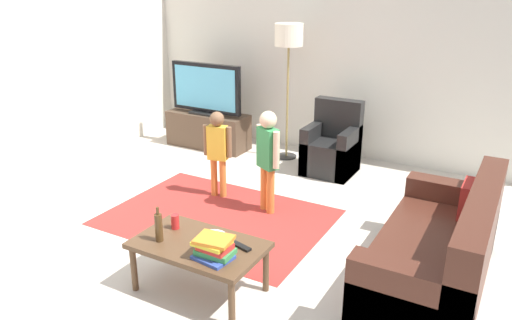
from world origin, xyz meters
TOP-DOWN VIEW (x-y plane):
  - ground at (0.00, 0.00)m, footprint 7.80×7.80m
  - wall_back at (0.00, 3.00)m, footprint 6.00×0.12m
  - area_rug at (-0.37, 0.45)m, footprint 2.20×1.60m
  - tv_stand at (-1.75, 2.30)m, footprint 1.20×0.44m
  - tv at (-1.75, 2.28)m, footprint 1.10×0.28m
  - couch at (1.85, 0.29)m, footprint 0.80×1.80m
  - armchair at (0.16, 2.26)m, footprint 0.60×0.60m
  - floor_lamp at (-0.57, 2.45)m, footprint 0.36×0.36m
  - child_near_tv at (-0.66, 0.91)m, footprint 0.32×0.16m
  - child_center at (-0.00, 0.84)m, footprint 0.33×0.22m
  - coffee_table at (0.21, -0.67)m, footprint 1.00×0.60m
  - book_stack at (0.44, -0.78)m, footprint 0.29×0.26m
  - bottle at (-0.07, -0.79)m, footprint 0.06×0.06m
  - tv_remote at (0.53, -0.57)m, footprint 0.18×0.09m
  - soda_can at (-0.09, -0.57)m, footprint 0.07×0.07m
  - plate at (0.26, -0.55)m, footprint 0.22×0.22m

SIDE VIEW (x-z plane):
  - ground at x=0.00m, z-range 0.00..0.00m
  - area_rug at x=-0.37m, z-range 0.00..0.01m
  - tv_stand at x=-1.75m, z-range -0.01..0.49m
  - couch at x=1.85m, z-range -0.14..0.72m
  - armchair at x=0.16m, z-range -0.15..0.75m
  - coffee_table at x=0.21m, z-range 0.16..0.58m
  - plate at x=0.26m, z-range 0.42..0.44m
  - tv_remote at x=0.53m, z-range 0.42..0.44m
  - soda_can at x=-0.09m, z-range 0.42..0.54m
  - book_stack at x=0.44m, z-range 0.42..0.58m
  - bottle at x=-0.07m, z-range 0.40..0.68m
  - child_near_tv at x=-0.66m, z-range 0.10..1.08m
  - child_center at x=0.00m, z-range 0.11..1.19m
  - tv at x=-1.75m, z-range 0.49..1.20m
  - wall_back at x=0.00m, z-range 0.00..2.70m
  - floor_lamp at x=-0.57m, z-range 0.65..2.43m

